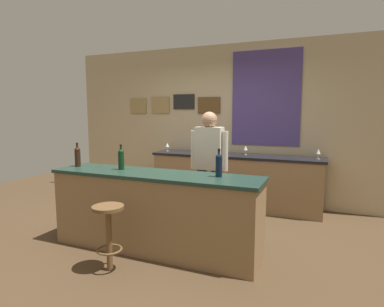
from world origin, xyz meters
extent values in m
plane|color=#4C3823|center=(0.00, 0.00, 0.00)|extent=(10.00, 10.00, 0.00)
cube|color=tan|center=(0.00, 2.03, 1.40)|extent=(6.00, 0.06, 2.80)
cube|color=#997F4C|center=(-1.70, 1.99, 1.74)|extent=(0.36, 0.02, 0.30)
cube|color=#997F4C|center=(-1.20, 1.99, 1.75)|extent=(0.38, 0.02, 0.32)
cube|color=black|center=(-0.70, 1.99, 1.81)|extent=(0.42, 0.02, 0.28)
cube|color=brown|center=(-0.20, 1.99, 1.74)|extent=(0.43, 0.02, 0.30)
cube|color=#4C3D7F|center=(0.82, 1.99, 1.85)|extent=(1.15, 0.02, 1.60)
cube|color=olive|center=(0.00, -0.40, 0.44)|extent=(2.47, 0.57, 0.88)
cube|color=#1E382D|center=(0.00, -0.40, 0.90)|extent=(2.52, 0.60, 0.04)
cube|color=olive|center=(0.40, 1.65, 0.43)|extent=(2.83, 0.53, 0.86)
cube|color=black|center=(0.40, 1.65, 0.88)|extent=(2.89, 0.56, 0.04)
cylinder|color=#384766|center=(0.48, 0.40, 0.43)|extent=(0.13, 0.13, 0.86)
cylinder|color=#384766|center=(0.28, 0.40, 0.43)|extent=(0.13, 0.13, 0.86)
cube|color=beige|center=(0.38, 0.40, 1.14)|extent=(0.36, 0.20, 0.56)
sphere|color=#A87A5B|center=(0.38, 0.40, 1.51)|extent=(0.21, 0.21, 0.21)
cylinder|color=beige|center=(0.60, 0.40, 1.11)|extent=(0.08, 0.08, 0.52)
cylinder|color=beige|center=(0.16, 0.40, 1.11)|extent=(0.08, 0.08, 0.52)
cylinder|color=brown|center=(-0.18, -1.02, 0.32)|extent=(0.06, 0.06, 0.65)
torus|color=brown|center=(-0.18, -1.02, 0.22)|extent=(0.26, 0.26, 0.02)
cylinder|color=brown|center=(-0.18, -1.02, 0.66)|extent=(0.32, 0.32, 0.03)
cylinder|color=black|center=(-1.13, -0.39, 1.02)|extent=(0.07, 0.07, 0.20)
sphere|color=black|center=(-1.13, -0.39, 1.13)|extent=(0.07, 0.07, 0.07)
cylinder|color=black|center=(-1.13, -0.39, 1.17)|extent=(0.03, 0.03, 0.09)
cylinder|color=black|center=(-1.13, -0.39, 1.22)|extent=(0.03, 0.03, 0.02)
cylinder|color=black|center=(-0.48, -0.36, 1.02)|extent=(0.07, 0.07, 0.20)
sphere|color=black|center=(-0.48, -0.36, 1.13)|extent=(0.07, 0.07, 0.07)
cylinder|color=black|center=(-0.48, -0.36, 1.17)|extent=(0.03, 0.03, 0.09)
cylinder|color=black|center=(-0.48, -0.36, 1.22)|extent=(0.03, 0.03, 0.02)
cylinder|color=black|center=(0.75, -0.33, 1.02)|extent=(0.07, 0.07, 0.20)
sphere|color=black|center=(0.75, -0.33, 1.13)|extent=(0.07, 0.07, 0.07)
cylinder|color=black|center=(0.75, -0.33, 1.17)|extent=(0.03, 0.03, 0.09)
cylinder|color=black|center=(0.75, -0.33, 1.22)|extent=(0.03, 0.03, 0.02)
cylinder|color=silver|center=(-0.89, 1.66, 0.90)|extent=(0.06, 0.06, 0.00)
cylinder|color=silver|center=(-0.89, 1.66, 0.94)|extent=(0.01, 0.01, 0.07)
cone|color=silver|center=(-0.89, 1.66, 1.02)|extent=(0.07, 0.07, 0.08)
cylinder|color=silver|center=(0.56, 1.72, 0.90)|extent=(0.06, 0.06, 0.00)
cylinder|color=silver|center=(0.56, 1.72, 0.94)|extent=(0.01, 0.01, 0.07)
cone|color=silver|center=(0.56, 1.72, 1.02)|extent=(0.07, 0.07, 0.08)
cylinder|color=silver|center=(1.70, 1.66, 0.90)|extent=(0.06, 0.06, 0.00)
cylinder|color=silver|center=(1.70, 1.66, 0.94)|extent=(0.01, 0.01, 0.07)
cone|color=silver|center=(1.70, 1.66, 1.02)|extent=(0.07, 0.07, 0.08)
cylinder|color=#336699|center=(0.18, 1.67, 0.95)|extent=(0.08, 0.08, 0.09)
torus|color=#336699|center=(0.24, 1.67, 0.95)|extent=(0.06, 0.01, 0.06)
camera|label=1|loc=(1.81, -3.57, 1.61)|focal=30.05mm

